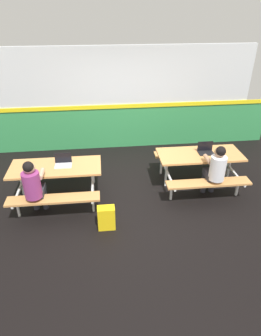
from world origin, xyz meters
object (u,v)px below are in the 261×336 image
at_px(picnic_table_left, 56,174).
at_px(student_further, 216,168).
at_px(laptop_silver, 63,163).
at_px(backpack_dark, 106,218).
at_px(laptop_dark, 206,151).
at_px(student_nearer, 33,185).
at_px(picnic_table_right, 199,161).

height_order(picnic_table_left, student_further, student_further).
relative_size(laptop_silver, backpack_dark, 0.73).
relative_size(laptop_silver, laptop_dark, 1.00).
xyz_separation_m(picnic_table_left, student_nearer, (-0.32, -0.55, 0.13)).
height_order(picnic_table_right, laptop_silver, laptop_silver).
distance_m(picnic_table_left, student_nearer, 0.65).
distance_m(picnic_table_right, laptop_silver, 2.78).
height_order(laptop_silver, backpack_dark, laptop_silver).
height_order(picnic_table_right, laptop_dark, laptop_dark).
bearing_deg(laptop_silver, student_further, -7.80).
bearing_deg(student_nearer, laptop_silver, 51.26).
height_order(picnic_table_left, backpack_dark, picnic_table_left).
bearing_deg(student_nearer, student_further, 3.28).
bearing_deg(laptop_dark, student_further, -89.77).
distance_m(picnic_table_right, backpack_dark, 2.36).
bearing_deg(student_further, picnic_table_right, 103.27).
relative_size(student_nearer, laptop_dark, 3.76).
xyz_separation_m(student_nearer, laptop_silver, (0.47, 0.59, 0.08)).
height_order(picnic_table_right, backpack_dark, picnic_table_right).
bearing_deg(picnic_table_left, laptop_silver, 13.40).
bearing_deg(backpack_dark, picnic_table_right, 30.72).
bearing_deg(student_nearer, picnic_table_right, 13.02).
bearing_deg(student_further, backpack_dark, -163.44).
distance_m(student_further, laptop_dark, 0.60).
bearing_deg(laptop_dark, laptop_silver, -176.13).
xyz_separation_m(picnic_table_right, student_nearer, (-3.25, -0.75, 0.13)).
relative_size(picnic_table_left, backpack_dark, 3.96).
distance_m(picnic_table_right, student_nearer, 3.33).
xyz_separation_m(picnic_table_right, laptop_silver, (-2.77, -0.16, 0.21)).
bearing_deg(laptop_silver, backpack_dark, -53.63).
bearing_deg(laptop_dark, backpack_dark, -150.08).
bearing_deg(picnic_table_right, student_nearer, -166.98).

